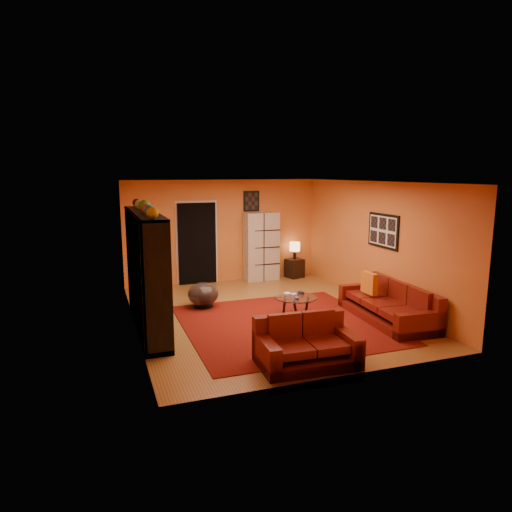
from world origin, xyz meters
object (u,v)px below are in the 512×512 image
object	(u,v)px
sofa	(391,305)
storage_cabinet	(261,246)
entertainment_unit	(146,271)
tv	(149,274)
side_table	(294,268)
table_lamp	(295,247)
bowl_chair	(203,294)
coffee_table	(296,299)
loveseat	(305,345)

from	to	relation	value
sofa	storage_cabinet	bearing A→B (deg)	110.62
entertainment_unit	storage_cabinet	size ratio (longest dim) A/B	1.70
storage_cabinet	tv	bearing A→B (deg)	-141.82
storage_cabinet	side_table	distance (m)	1.13
table_lamp	storage_cabinet	bearing A→B (deg)	176.92
side_table	bowl_chair	bearing A→B (deg)	-147.07
tv	coffee_table	bearing A→B (deg)	-100.57
table_lamp	tv	bearing A→B (deg)	-147.08
loveseat	storage_cabinet	world-z (taller)	storage_cabinet
loveseat	table_lamp	world-z (taller)	table_lamp
bowl_chair	table_lamp	distance (m)	3.55
bowl_chair	entertainment_unit	bearing A→B (deg)	-145.36
tv	sofa	distance (m)	4.58
loveseat	coffee_table	xyz separation A→B (m)	(0.76, 2.00, 0.08)
coffee_table	storage_cabinet	bearing A→B (deg)	81.54
storage_cabinet	bowl_chair	world-z (taller)	storage_cabinet
tv	storage_cabinet	world-z (taller)	storage_cabinet
storage_cabinet	table_lamp	world-z (taller)	storage_cabinet
sofa	coffee_table	world-z (taller)	sofa
entertainment_unit	loveseat	world-z (taller)	entertainment_unit
storage_cabinet	bowl_chair	bearing A→B (deg)	-138.08
tv	entertainment_unit	bearing A→B (deg)	149.93
tv	bowl_chair	size ratio (longest dim) A/B	1.36
sofa	table_lamp	world-z (taller)	table_lamp
loveseat	bowl_chair	size ratio (longest dim) A/B	2.28
entertainment_unit	coffee_table	world-z (taller)	entertainment_unit
loveseat	sofa	bearing A→B (deg)	-59.31
storage_cabinet	sofa	bearing A→B (deg)	-75.59
sofa	side_table	bearing A→B (deg)	97.62
loveseat	table_lamp	size ratio (longest dim) A/B	3.24
entertainment_unit	sofa	size ratio (longest dim) A/B	1.30
side_table	sofa	bearing A→B (deg)	-86.34
entertainment_unit	side_table	distance (m)	5.05
tv	table_lamp	bearing A→B (deg)	-57.08
entertainment_unit	coffee_table	xyz separation A→B (m)	(2.76, -0.42, -0.68)
loveseat	storage_cabinet	bearing A→B (deg)	-10.59
bowl_chair	table_lamp	bearing A→B (deg)	32.93
coffee_table	table_lamp	distance (m)	3.50
side_table	table_lamp	xyz separation A→B (m)	(0.00, 0.00, 0.57)
entertainment_unit	tv	xyz separation A→B (m)	(0.05, 0.09, -0.08)
loveseat	tv	bearing A→B (deg)	40.57
sofa	coffee_table	bearing A→B (deg)	160.48
sofa	loveseat	size ratio (longest dim) A/B	1.57
loveseat	side_table	xyz separation A→B (m)	(2.17, 5.17, -0.04)
loveseat	entertainment_unit	bearing A→B (deg)	42.26
sofa	table_lamp	xyz separation A→B (m)	(-0.25, 3.89, 0.53)
coffee_table	entertainment_unit	bearing A→B (deg)	171.36
loveseat	coffee_table	world-z (taller)	loveseat
sofa	loveseat	xyz separation A→B (m)	(-2.42, -1.28, 0.00)
tv	loveseat	size ratio (longest dim) A/B	0.60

